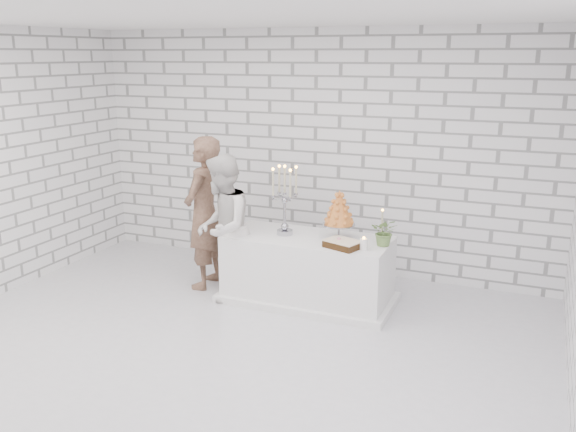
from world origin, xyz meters
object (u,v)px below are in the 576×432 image
object	(u,v)px
groom	(204,213)
croquembouche	(339,215)
bride	(222,228)
candelabra	(285,200)
cake_table	(308,269)

from	to	relation	value
groom	croquembouche	bearing A→B (deg)	88.77
groom	bride	world-z (taller)	groom
candelabra	croquembouche	bearing A→B (deg)	5.85
bride	candelabra	world-z (taller)	bride
cake_table	groom	distance (m)	1.39
groom	bride	size ratio (longest dim) A/B	1.09
bride	cake_table	bearing A→B (deg)	88.01
cake_table	groom	xyz separation A→B (m)	(-1.29, -0.01, 0.52)
bride	candelabra	distance (m)	0.76
cake_table	croquembouche	bearing A→B (deg)	9.93
cake_table	bride	world-z (taller)	bride
bride	candelabra	bearing A→B (deg)	93.84
groom	croquembouche	size ratio (longest dim) A/B	3.30
cake_table	candelabra	distance (m)	0.81
cake_table	bride	size ratio (longest dim) A/B	1.10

